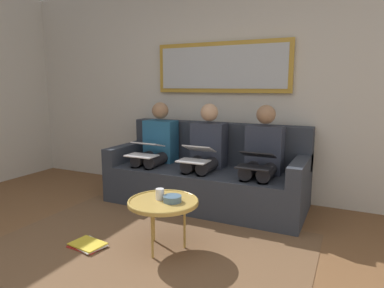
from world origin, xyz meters
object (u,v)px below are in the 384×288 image
at_px(laptop_black, 256,160).
at_px(laptop_white, 145,149).
at_px(person_right, 156,147).
at_px(coffee_table, 163,202).
at_px(cup, 160,194).
at_px(bowl, 172,199).
at_px(person_left, 262,157).
at_px(person_middle, 205,152).
at_px(laptop_silver, 197,154).
at_px(framed_mirror, 221,67).
at_px(magazine_stack, 88,245).
at_px(couch, 208,176).

distance_m(laptop_black, laptop_white, 1.28).
xyz_separation_m(person_right, laptop_white, (0.00, 0.25, 0.02)).
bearing_deg(laptop_white, coffee_table, 130.23).
relative_size(cup, person_right, 0.08).
bearing_deg(bowl, person_left, -111.09).
xyz_separation_m(cup, person_right, (0.72, -1.13, 0.15)).
relative_size(cup, person_middle, 0.08).
distance_m(laptop_silver, person_right, 0.68).
distance_m(framed_mirror, magazine_stack, 2.45).
relative_size(person_middle, laptop_white, 3.32).
distance_m(bowl, laptop_black, 1.01).
distance_m(couch, coffee_table, 1.23).
distance_m(couch, person_left, 0.71).
bearing_deg(person_left, magazine_stack, 51.57).
height_order(cup, laptop_silver, laptop_silver).
bearing_deg(cup, magazine_stack, 26.05).
bearing_deg(person_left, framed_mirror, -35.53).
relative_size(framed_mirror, magazine_stack, 5.18).
bearing_deg(couch, person_middle, 90.00).
bearing_deg(bowl, magazine_stack, 21.30).
relative_size(coffee_table, bowl, 3.90).
bearing_deg(bowl, person_middle, -79.90).
height_order(person_right, laptop_white, person_right).
height_order(couch, person_right, person_right).
distance_m(framed_mirror, laptop_white, 1.32).
bearing_deg(framed_mirror, coffee_table, 94.43).
xyz_separation_m(laptop_black, laptop_silver, (0.64, -0.01, 0.00)).
height_order(bowl, person_middle, person_middle).
bearing_deg(cup, person_right, -57.36).
relative_size(cup, laptop_silver, 0.25).
xyz_separation_m(person_middle, person_right, (0.64, 0.00, 0.00)).
height_order(person_middle, laptop_silver, person_middle).
distance_m(couch, laptop_silver, 0.44).
bearing_deg(cup, framed_mirror, -87.03).
bearing_deg(person_right, bowl, 126.57).
bearing_deg(person_middle, cup, 94.17).
bearing_deg(person_left, coffee_table, 65.83).
bearing_deg(couch, laptop_black, 153.97).
xyz_separation_m(cup, person_left, (-0.56, -1.13, 0.15)).
bearing_deg(bowl, cup, -3.65).
bearing_deg(bowl, framed_mirror, -82.76).
bearing_deg(person_left, laptop_black, 90.00).
bearing_deg(laptop_silver, bowl, 102.68).
height_order(framed_mirror, bowl, framed_mirror).
bearing_deg(magazine_stack, laptop_silver, -111.98).
xyz_separation_m(couch, magazine_stack, (0.47, 1.47, -0.29)).
bearing_deg(coffee_table, cup, -26.84).
xyz_separation_m(couch, laptop_silver, (0.00, 0.31, 0.31)).
xyz_separation_m(cup, bowl, (-0.12, 0.01, -0.02)).
bearing_deg(person_right, laptop_silver, 159.72).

